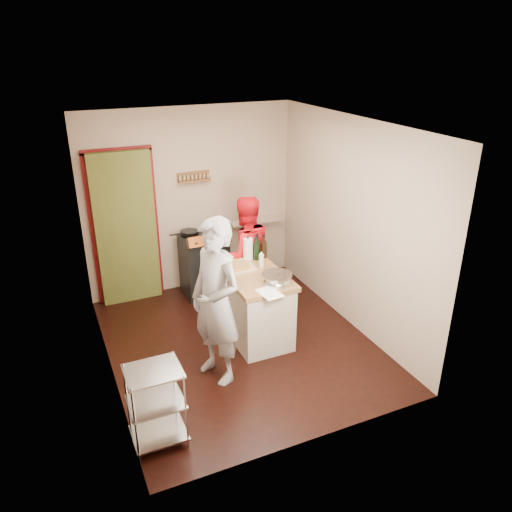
{
  "coord_description": "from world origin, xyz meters",
  "views": [
    {
      "loc": [
        -1.9,
        -4.77,
        3.4
      ],
      "look_at": [
        0.22,
        0.0,
        1.11
      ],
      "focal_mm": 35.0,
      "sensor_mm": 36.0,
      "label": 1
    }
  ],
  "objects_px": {
    "stove": "(204,264)",
    "wire_shelving": "(156,403)",
    "person_stripe": "(216,302)",
    "person_red": "(245,255)",
    "island": "(254,302)"
  },
  "relations": [
    {
      "from": "island",
      "to": "person_red",
      "type": "xyz_separation_m",
      "value": [
        0.17,
        0.66,
        0.34
      ]
    },
    {
      "from": "person_stripe",
      "to": "person_red",
      "type": "xyz_separation_m",
      "value": [
        0.85,
        1.25,
        -0.11
      ]
    },
    {
      "from": "person_red",
      "to": "wire_shelving",
      "type": "bearing_deg",
      "value": 48.16
    },
    {
      "from": "stove",
      "to": "wire_shelving",
      "type": "height_order",
      "value": "stove"
    },
    {
      "from": "island",
      "to": "person_stripe",
      "type": "height_order",
      "value": "person_stripe"
    },
    {
      "from": "stove",
      "to": "wire_shelving",
      "type": "xyz_separation_m",
      "value": [
        -1.33,
        -2.62,
        -0.01
      ]
    },
    {
      "from": "person_stripe",
      "to": "person_red",
      "type": "height_order",
      "value": "person_stripe"
    },
    {
      "from": "wire_shelving",
      "to": "person_stripe",
      "type": "height_order",
      "value": "person_stripe"
    },
    {
      "from": "stove",
      "to": "person_red",
      "type": "distance_m",
      "value": 0.83
    },
    {
      "from": "wire_shelving",
      "to": "island",
      "type": "bearing_deg",
      "value": 40.55
    },
    {
      "from": "person_red",
      "to": "stove",
      "type": "bearing_deg",
      "value": -62.46
    },
    {
      "from": "person_stripe",
      "to": "island",
      "type": "bearing_deg",
      "value": 109.89
    },
    {
      "from": "wire_shelving",
      "to": "island",
      "type": "height_order",
      "value": "island"
    },
    {
      "from": "stove",
      "to": "island",
      "type": "bearing_deg",
      "value": -81.78
    },
    {
      "from": "person_stripe",
      "to": "person_red",
      "type": "bearing_deg",
      "value": 124.87
    }
  ]
}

